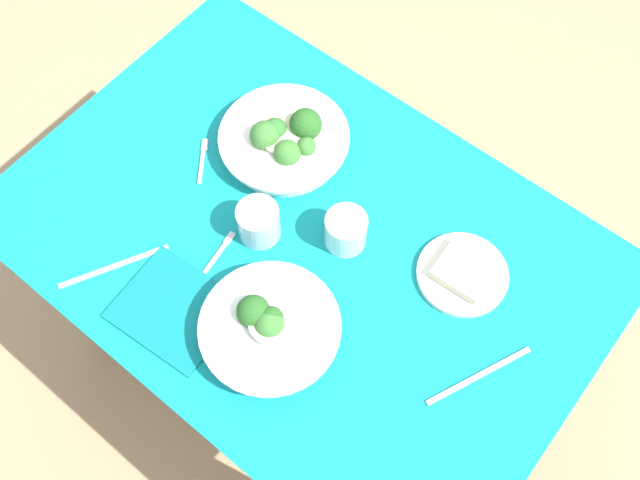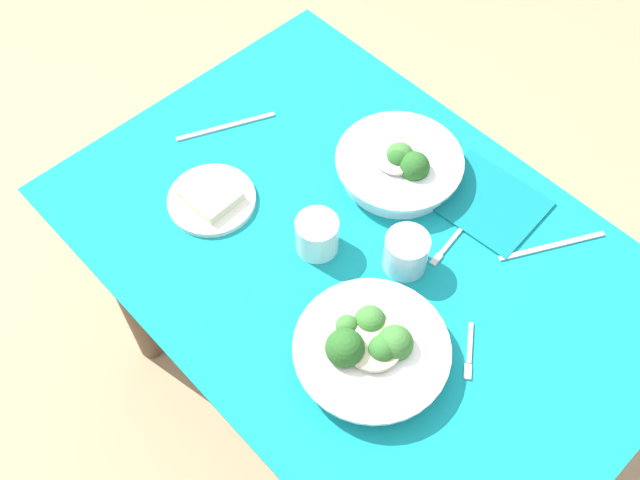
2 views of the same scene
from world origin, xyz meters
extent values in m
plane|color=tan|center=(0.00, 0.00, 0.00)|extent=(6.00, 6.00, 0.00)
cube|color=teal|center=(0.00, 0.00, 0.74)|extent=(1.17, 0.80, 0.01)
cube|color=brown|center=(0.00, 0.00, 0.72)|extent=(1.13, 0.78, 0.02)
cylinder|color=brown|center=(-0.49, -0.31, 0.35)|extent=(0.07, 0.07, 0.71)
cylinder|color=brown|center=(-0.49, 0.31, 0.35)|extent=(0.07, 0.07, 0.71)
cylinder|color=brown|center=(0.49, 0.31, 0.35)|extent=(0.07, 0.07, 0.71)
cylinder|color=white|center=(-0.17, 0.15, 0.76)|extent=(0.24, 0.24, 0.04)
cylinder|color=white|center=(-0.17, 0.15, 0.78)|extent=(0.27, 0.27, 0.01)
sphere|color=#3D7A33|center=(-0.11, 0.15, 0.79)|extent=(0.04, 0.04, 0.04)
sphere|color=#33702D|center=(-0.19, 0.14, 0.79)|extent=(0.05, 0.05, 0.05)
sphere|color=#286023|center=(-0.14, 0.19, 0.80)|extent=(0.07, 0.07, 0.07)
sphere|color=#3D7A33|center=(-0.13, 0.12, 0.79)|extent=(0.06, 0.06, 0.06)
sphere|color=#3D7A33|center=(-0.19, 0.12, 0.79)|extent=(0.06, 0.06, 0.06)
cylinder|color=beige|center=(-0.17, 0.14, 0.79)|extent=(0.10, 0.10, 0.01)
cylinder|color=white|center=(0.08, -0.19, 0.76)|extent=(0.23, 0.23, 0.04)
cylinder|color=white|center=(0.08, -0.19, 0.78)|extent=(0.26, 0.26, 0.01)
sphere|color=#286023|center=(0.08, -0.18, 0.80)|extent=(0.05, 0.05, 0.05)
sphere|color=#3D7A33|center=(0.08, -0.19, 0.79)|extent=(0.06, 0.06, 0.06)
sphere|color=#286023|center=(0.04, -0.19, 0.80)|extent=(0.06, 0.06, 0.06)
cylinder|color=beige|center=(0.08, -0.18, 0.80)|extent=(0.09, 0.09, 0.01)
cylinder|color=silver|center=(0.29, 0.13, 0.75)|extent=(0.18, 0.18, 0.01)
cube|color=beige|center=(0.29, 0.13, 0.76)|extent=(0.11, 0.10, 0.02)
cylinder|color=silver|center=(-0.08, -0.04, 0.78)|extent=(0.08, 0.08, 0.08)
cylinder|color=silver|center=(0.06, 0.06, 0.78)|extent=(0.08, 0.08, 0.08)
cube|color=#B7B7BC|center=(-0.11, -0.14, 0.74)|extent=(0.02, 0.08, 0.00)
cube|color=#B7B7BC|center=(-0.11, -0.09, 0.74)|extent=(0.02, 0.03, 0.00)
cube|color=#B7B7BC|center=(-0.27, 0.00, 0.74)|extent=(0.05, 0.07, 0.00)
cube|color=#B7B7BC|center=(-0.30, 0.05, 0.74)|extent=(0.03, 0.03, 0.00)
cube|color=#B7B7BC|center=(-0.25, -0.27, 0.74)|extent=(0.11, 0.20, 0.00)
cube|color=#B7B7BC|center=(0.42, -0.01, 0.74)|extent=(0.10, 0.20, 0.00)
cube|color=#0F777D|center=(-0.09, -0.26, 0.74)|extent=(0.22, 0.19, 0.01)
camera|label=1|loc=(0.44, -0.49, 2.03)|focal=41.33mm
camera|label=2|loc=(-0.50, 0.58, 1.92)|focal=41.19mm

